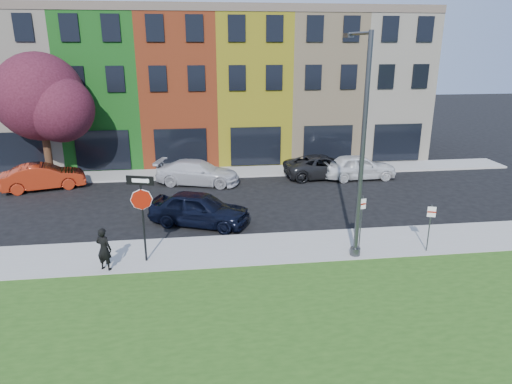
{
  "coord_description": "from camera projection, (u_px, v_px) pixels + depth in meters",
  "views": [
    {
      "loc": [
        -3.84,
        -13.84,
        8.03
      ],
      "look_at": [
        -1.54,
        4.0,
        2.21
      ],
      "focal_mm": 32.0,
      "sensor_mm": 36.0,
      "label": 1
    }
  ],
  "objects": [
    {
      "name": "ground",
      "position": [
        314.0,
        285.0,
        16.0
      ],
      "size": [
        120.0,
        120.0,
        0.0
      ],
      "primitive_type": "plane",
      "color": "black",
      "rests_on": "ground"
    },
    {
      "name": "sidewalk_near",
      "position": [
        343.0,
        245.0,
        19.05
      ],
      "size": [
        40.0,
        3.0,
        0.12
      ],
      "primitive_type": "cube",
      "color": "gray",
      "rests_on": "ground"
    },
    {
      "name": "sidewalk_far",
      "position": [
        212.0,
        173.0,
        29.77
      ],
      "size": [
        40.0,
        2.4,
        0.12
      ],
      "primitive_type": "cube",
      "color": "gray",
      "rests_on": "ground"
    },
    {
      "name": "rowhouse_block",
      "position": [
        214.0,
        87.0,
        34.15
      ],
      "size": [
        30.0,
        10.12,
        10.0
      ],
      "color": "#C0B5A0",
      "rests_on": "ground"
    },
    {
      "name": "stop_sign",
      "position": [
        142.0,
        202.0,
        16.78
      ],
      "size": [
        1.02,
        0.34,
        3.39
      ],
      "rotation": [
        0.0,
        0.0,
        -0.29
      ],
      "color": "black",
      "rests_on": "sidewalk_near"
    },
    {
      "name": "man",
      "position": [
        104.0,
        249.0,
        16.6
      ],
      "size": [
        0.89,
        0.84,
        1.64
      ],
      "primitive_type": "imported",
      "rotation": [
        0.0,
        0.0,
        2.72
      ],
      "color": "black",
      "rests_on": "sidewalk_near"
    },
    {
      "name": "sedan_near",
      "position": [
        199.0,
        209.0,
        21.12
      ],
      "size": [
        5.2,
        5.99,
        1.59
      ],
      "primitive_type": "imported",
      "rotation": [
        0.0,
        0.0,
        1.17
      ],
      "color": "black",
      "rests_on": "ground"
    },
    {
      "name": "parked_car_red",
      "position": [
        43.0,
        177.0,
        26.37
      ],
      "size": [
        4.0,
        5.38,
        1.49
      ],
      "primitive_type": "imported",
      "rotation": [
        0.0,
        0.0,
        1.85
      ],
      "color": "#9A2610",
      "rests_on": "ground"
    },
    {
      "name": "parked_car_silver",
      "position": [
        198.0,
        172.0,
        27.35
      ],
      "size": [
        4.57,
        6.02,
        1.45
      ],
      "primitive_type": "imported",
      "rotation": [
        0.0,
        0.0,
        1.3
      ],
      "color": "silver",
      "rests_on": "ground"
    },
    {
      "name": "parked_car_dark",
      "position": [
        324.0,
        166.0,
        28.79
      ],
      "size": [
        3.04,
        5.4,
        1.41
      ],
      "primitive_type": "imported",
      "rotation": [
        0.0,
        0.0,
        1.64
      ],
      "color": "black",
      "rests_on": "ground"
    },
    {
      "name": "parked_car_white",
      "position": [
        359.0,
        167.0,
        28.44
      ],
      "size": [
        1.99,
        4.6,
        1.54
      ],
      "primitive_type": "imported",
      "rotation": [
        0.0,
        0.0,
        1.59
      ],
      "color": "silver",
      "rests_on": "ground"
    },
    {
      "name": "street_lamp",
      "position": [
        360.0,
        149.0,
        16.9
      ],
      "size": [
        0.45,
        2.58,
        8.4
      ],
      "rotation": [
        0.0,
        0.0,
        0.05
      ],
      "color": "#414346",
      "rests_on": "sidewalk_near"
    },
    {
      "name": "parking_sign_a",
      "position": [
        361.0,
        217.0,
        17.98
      ],
      "size": [
        0.31,
        0.12,
        2.31
      ],
      "rotation": [
        0.0,
        0.0,
        0.27
      ],
      "color": "#414346",
      "rests_on": "sidewalk_near"
    },
    {
      "name": "parking_sign_b",
      "position": [
        430.0,
        222.0,
        17.98
      ],
      "size": [
        0.31,
        0.14,
        1.95
      ],
      "rotation": [
        0.0,
        0.0,
        -0.33
      ],
      "color": "#414346",
      "rests_on": "sidewalk_near"
    },
    {
      "name": "tree_purple",
      "position": [
        42.0,
        99.0,
        26.35
      ],
      "size": [
        6.04,
        5.28,
        7.57
      ],
      "color": "black",
      "rests_on": "sidewalk_far"
    }
  ]
}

